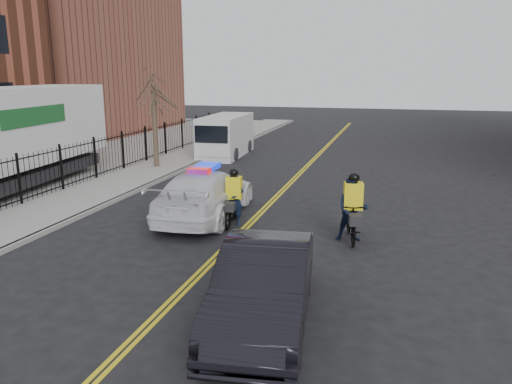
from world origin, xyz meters
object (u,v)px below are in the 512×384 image
object	(u,v)px
cargo_van	(225,136)
cyclist_near	(234,205)
police_cruiser	(205,194)
dark_sedan	(264,285)
cyclist_far	(352,214)

from	to	relation	value
cargo_van	cyclist_near	bearing A→B (deg)	-72.61
police_cruiser	dark_sedan	distance (m)	7.96
police_cruiser	dark_sedan	world-z (taller)	police_cruiser
dark_sedan	cyclist_near	world-z (taller)	cyclist_near
cargo_van	cyclist_far	distance (m)	16.72
police_cruiser	dark_sedan	bearing A→B (deg)	117.02
cargo_van	cyclist_near	world-z (taller)	cargo_van
dark_sedan	cargo_van	distance (m)	21.27
cyclist_near	cyclist_far	distance (m)	4.02
cargo_van	cyclist_far	size ratio (longest dim) A/B	2.73
dark_sedan	cargo_van	bearing A→B (deg)	104.38
cargo_van	dark_sedan	bearing A→B (deg)	-71.68
police_cruiser	cyclist_near	size ratio (longest dim) A/B	2.93
cyclist_near	dark_sedan	bearing A→B (deg)	-73.56
police_cruiser	cyclist_near	xyz separation A→B (m)	(1.27, -0.57, -0.18)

